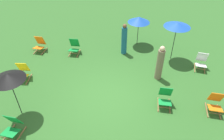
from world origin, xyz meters
TOP-DOWN VIEW (x-y plane):
  - ground_plane at (0.00, 0.00)m, footprint 40.00×40.00m
  - deckchair_1 at (2.30, 0.05)m, footprint 0.50×0.78m
  - deckchair_2 at (-3.89, 0.43)m, footprint 0.59×0.82m
  - deckchair_3 at (-2.38, 2.94)m, footprint 0.53×0.79m
  - deckchair_4 at (3.99, 2.83)m, footprint 0.54×0.80m
  - deckchair_5 at (4.13, 0.12)m, footprint 0.49×0.77m
  - deckchair_6 at (-2.67, -2.33)m, footprint 0.50×0.77m
  - deckchair_8 at (-4.27, 2.80)m, footprint 0.48×0.76m
  - umbrella_0 at (-2.94, -1.44)m, footprint 1.12×1.12m
  - umbrella_1 at (0.78, 4.53)m, footprint 1.17×1.17m
  - umbrella_2 at (2.64, 3.43)m, footprint 1.24×1.24m
  - person_0 at (2.02, 1.68)m, footprint 0.39×0.39m
  - person_1 at (0.19, 3.45)m, footprint 0.31×0.31m

SIDE VIEW (x-z plane):
  - ground_plane at x=0.00m, z-range 0.00..0.00m
  - deckchair_1 at x=2.30m, z-range -0.05..0.79m
  - deckchair_2 at x=-3.89m, z-range -0.05..0.79m
  - deckchair_3 at x=-2.38m, z-range -0.05..0.79m
  - deckchair_4 at x=3.99m, z-range -0.05..0.79m
  - deckchair_5 at x=4.13m, z-range -0.05..0.79m
  - deckchair_6 at x=-2.67m, z-range -0.05..0.79m
  - deckchair_8 at x=-4.27m, z-range -0.05..0.79m
  - person_0 at x=2.02m, z-range -0.05..1.62m
  - person_1 at x=0.19m, z-range -0.04..1.62m
  - umbrella_1 at x=0.78m, z-range 0.67..2.30m
  - umbrella_0 at x=-2.94m, z-range 0.81..2.67m
  - umbrella_2 at x=2.64m, z-range 0.88..2.87m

